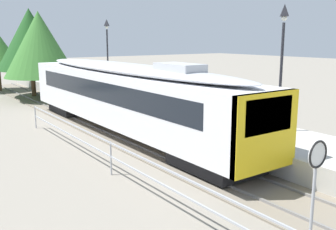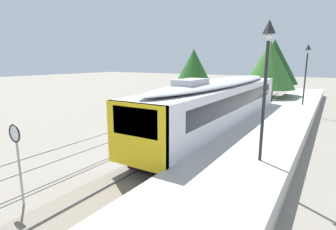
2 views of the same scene
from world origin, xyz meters
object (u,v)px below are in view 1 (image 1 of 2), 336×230
object	(u,v)px
speed_limit_sign	(316,171)
commuter_train	(125,93)
platform_lamp_mid_platform	(283,44)
platform_lamp_far_end	(107,41)

from	to	relation	value
speed_limit_sign	commuter_train	bearing A→B (deg)	79.47
platform_lamp_mid_platform	commuter_train	bearing A→B (deg)	122.66
platform_lamp_mid_platform	speed_limit_sign	xyz separation A→B (m)	(-6.34, -6.06, -2.50)
commuter_train	speed_limit_sign	bearing A→B (deg)	-100.53
commuter_train	platform_lamp_far_end	world-z (taller)	platform_lamp_far_end
platform_lamp_far_end	speed_limit_sign	xyz separation A→B (m)	(-6.34, -22.27, -2.50)
commuter_train	platform_lamp_far_end	xyz separation A→B (m)	(4.04, 9.91, 2.48)
platform_lamp_far_end	speed_limit_sign	size ratio (longest dim) A/B	1.91
commuter_train	platform_lamp_mid_platform	xyz separation A→B (m)	(4.04, -6.30, 2.48)
commuter_train	platform_lamp_mid_platform	world-z (taller)	platform_lamp_mid_platform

